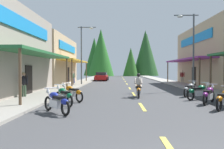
{
  "coord_description": "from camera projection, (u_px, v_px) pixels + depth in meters",
  "views": [
    {
      "loc": [
        -1.2,
        -2.74,
        1.81
      ],
      "look_at": [
        -1.81,
        22.45,
        1.25
      ],
      "focal_mm": 35.68,
      "sensor_mm": 36.0,
      "label": 1
    }
  ],
  "objects": [
    {
      "name": "ground",
      "position": [
        127.0,
        85.0,
        26.77
      ],
      "size": [
        9.91,
        78.05,
        0.1
      ],
      "primitive_type": "cube",
      "color": "#424244"
    },
    {
      "name": "sidewalk_left",
      "position": [
        76.0,
        84.0,
        26.91
      ],
      "size": [
        2.5,
        78.05,
        0.12
      ],
      "primitive_type": "cube",
      "color": "gray",
      "rests_on": "ground"
    },
    {
      "name": "sidewalk_right",
      "position": [
        179.0,
        84.0,
        26.62
      ],
      "size": [
        2.5,
        78.05,
        0.12
      ],
      "primitive_type": "cube",
      "color": "#9E9991",
      "rests_on": "ground"
    },
    {
      "name": "centerline_dashes",
      "position": [
        126.0,
        82.0,
        31.06
      ],
      "size": [
        0.16,
        56.39,
        0.01
      ],
      "color": "#E0C64C",
      "rests_on": "ground"
    },
    {
      "name": "storefront_left_far",
      "position": [
        41.0,
        61.0,
        28.06
      ],
      "size": [
        8.61,
        12.15,
        5.85
      ],
      "color": "tan",
      "rests_on": "ground"
    },
    {
      "name": "streetlamp_left",
      "position": [
        84.0,
        48.0,
        25.63
      ],
      "size": [
        2.09,
        0.3,
        6.78
      ],
      "color": "#474C51",
      "rests_on": "ground"
    },
    {
      "name": "streetlamp_right",
      "position": [
        190.0,
        41.0,
        19.11
      ],
      "size": [
        2.09,
        0.3,
        6.58
      ],
      "color": "#474C51",
      "rests_on": "ground"
    },
    {
      "name": "motorcycle_parked_right_2",
      "position": [
        224.0,
        99.0,
        10.07
      ],
      "size": [
        1.51,
        1.66,
        1.04
      ],
      "rotation": [
        0.0,
        0.0,
        0.84
      ],
      "color": "black",
      "rests_on": "ground"
    },
    {
      "name": "motorcycle_parked_right_3",
      "position": [
        209.0,
        95.0,
        11.67
      ],
      "size": [
        1.33,
        1.79,
        1.04
      ],
      "rotation": [
        0.0,
        0.0,
        0.95
      ],
      "color": "black",
      "rests_on": "ground"
    },
    {
      "name": "motorcycle_parked_right_4",
      "position": [
        199.0,
        92.0,
        13.31
      ],
      "size": [
        1.88,
        1.2,
        1.04
      ],
      "rotation": [
        0.0,
        0.0,
        0.55
      ],
      "color": "black",
      "rests_on": "ground"
    },
    {
      "name": "motorcycle_parked_right_5",
      "position": [
        190.0,
        89.0,
        14.92
      ],
      "size": [
        1.39,
        1.76,
        1.04
      ],
      "rotation": [
        0.0,
        0.0,
        0.91
      ],
      "color": "black",
      "rests_on": "ground"
    },
    {
      "name": "motorcycle_parked_left_0",
      "position": [
        57.0,
        101.0,
        9.18
      ],
      "size": [
        1.52,
        1.64,
        1.04
      ],
      "rotation": [
        0.0,
        0.0,
        2.32
      ],
      "color": "black",
      "rests_on": "ground"
    },
    {
      "name": "motorcycle_parked_left_1",
      "position": [
        64.0,
        96.0,
        11.23
      ],
      "size": [
        1.33,
        1.79,
        1.04
      ],
      "rotation": [
        0.0,
        0.0,
        2.2
      ],
      "color": "black",
      "rests_on": "ground"
    },
    {
      "name": "motorcycle_parked_left_2",
      "position": [
        72.0,
        93.0,
        12.7
      ],
      "size": [
        1.64,
        1.53,
        1.04
      ],
      "rotation": [
        0.0,
        0.0,
        2.39
      ],
      "color": "black",
      "rests_on": "ground"
    },
    {
      "name": "rider_cruising_lead",
      "position": [
        138.0,
        87.0,
        14.56
      ],
      "size": [
        0.6,
        2.14,
        1.57
      ],
      "rotation": [
        0.0,
        0.0,
        1.5
      ],
      "color": "black",
      "rests_on": "ground"
    },
    {
      "name": "pedestrian_by_shop",
      "position": [
        74.0,
        77.0,
        27.51
      ],
      "size": [
        0.5,
        0.41,
        1.55
      ],
      "rotation": [
        0.0,
        0.0,
        4.19
      ],
      "color": "#333F8C",
      "rests_on": "ground"
    },
    {
      "name": "pedestrian_browsing",
      "position": [
        24.0,
        83.0,
        13.9
      ],
      "size": [
        0.57,
        0.31,
        1.65
      ],
      "rotation": [
        0.0,
        0.0,
        4.58
      ],
      "color": "#3F593F",
      "rests_on": "ground"
    },
    {
      "name": "pedestrian_waiting",
      "position": [
        182.0,
        76.0,
        27.74
      ],
      "size": [
        0.57,
        0.26,
        1.7
      ],
      "rotation": [
        0.0,
        0.0,
        4.71
      ],
      "color": "#B2A599",
      "rests_on": "ground"
    },
    {
      "name": "pedestrian_strolling",
      "position": [
        73.0,
        77.0,
        24.85
      ],
      "size": [
        0.41,
        0.5,
        1.64
      ],
      "rotation": [
        0.0,
        0.0,
        5.73
      ],
      "color": "#726659",
      "rests_on": "ground"
    },
    {
      "name": "parked_car_curbside",
      "position": [
        102.0,
        76.0,
        36.14
      ],
      "size": [
        2.16,
        4.35,
        1.4
      ],
      "rotation": [
        0.0,
        0.0,
        1.54
      ],
      "color": "#B21919",
      "rests_on": "ground"
    },
    {
      "name": "treeline_backdrop",
      "position": [
        124.0,
        54.0,
        65.29
      ],
      "size": [
        22.5,
        11.95,
        13.41
      ],
      "color": "#245123",
      "rests_on": "ground"
    }
  ]
}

